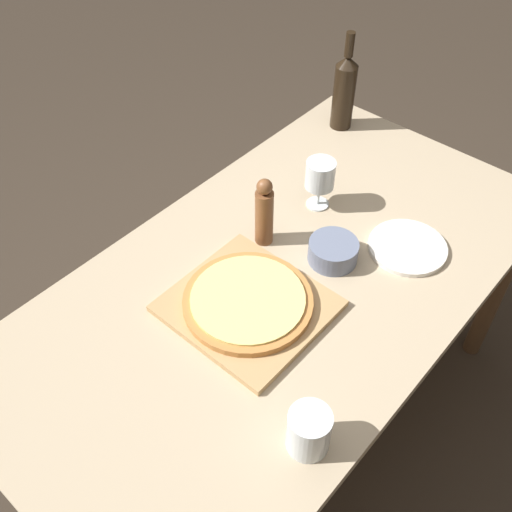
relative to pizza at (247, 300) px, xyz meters
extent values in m
plane|color=#382D23|center=(0.00, 0.14, -0.78)|extent=(12.00, 12.00, 0.00)
cube|color=tan|center=(0.00, 0.14, -0.04)|extent=(0.85, 1.57, 0.03)
cylinder|color=brown|center=(-0.36, -0.59, -0.42)|extent=(0.06, 0.06, 0.72)
cylinder|color=brown|center=(-0.36, 0.86, -0.42)|extent=(0.06, 0.06, 0.72)
cylinder|color=brown|center=(0.37, 0.86, -0.42)|extent=(0.06, 0.06, 0.72)
cube|color=tan|center=(0.00, 0.00, -0.02)|extent=(0.36, 0.34, 0.02)
cylinder|color=#BC7A3D|center=(0.00, 0.00, 0.00)|extent=(0.32, 0.32, 0.02)
cylinder|color=#EAD67A|center=(0.00, 0.00, 0.01)|extent=(0.28, 0.28, 0.01)
cylinder|color=black|center=(-0.29, 0.79, 0.08)|extent=(0.07, 0.07, 0.22)
cone|color=black|center=(-0.29, 0.79, 0.20)|extent=(0.07, 0.07, 0.03)
cylinder|color=black|center=(-0.29, 0.79, 0.26)|extent=(0.03, 0.03, 0.08)
cylinder|color=brown|center=(-0.12, 0.21, 0.05)|extent=(0.05, 0.05, 0.17)
sphere|color=brown|center=(-0.12, 0.21, 0.16)|extent=(0.04, 0.04, 0.04)
cylinder|color=silver|center=(-0.10, 0.42, -0.03)|extent=(0.07, 0.07, 0.00)
cylinder|color=silver|center=(-0.10, 0.42, 0.01)|extent=(0.01, 0.01, 0.06)
cylinder|color=silver|center=(-0.10, 0.42, 0.08)|extent=(0.08, 0.08, 0.08)
cylinder|color=slate|center=(0.06, 0.27, 0.00)|extent=(0.13, 0.13, 0.06)
cylinder|color=silver|center=(0.33, -0.18, 0.02)|extent=(0.09, 0.09, 0.11)
cylinder|color=silver|center=(0.19, 0.43, -0.02)|extent=(0.21, 0.21, 0.01)
camera|label=1|loc=(0.62, -0.68, 1.11)|focal=42.00mm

